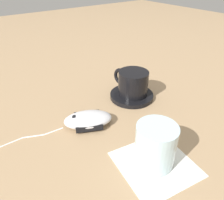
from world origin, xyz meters
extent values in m
plane|color=#9E7F5B|center=(0.00, 0.00, 0.00)|extent=(3.00, 3.00, 0.00)
cylinder|color=black|center=(-0.10, 0.13, 0.01)|extent=(0.12, 0.12, 0.01)
cylinder|color=black|center=(-0.10, 0.14, 0.05)|extent=(0.08, 0.08, 0.07)
torus|color=black|center=(-0.14, 0.13, 0.05)|extent=(0.05, 0.02, 0.05)
ellipsoid|color=silver|center=(-0.07, -0.03, 0.02)|extent=(0.10, 0.13, 0.03)
cylinder|color=black|center=(-0.08, -0.06, 0.02)|extent=(0.01, 0.01, 0.01)
cube|color=black|center=(-0.04, -0.04, 0.01)|extent=(0.03, 0.06, 0.01)
cube|color=black|center=(-0.09, -0.02, 0.01)|extent=(0.03, 0.06, 0.01)
cylinder|color=white|center=(-0.09, -0.10, 0.00)|extent=(0.01, 0.04, 0.00)
cylinder|color=white|center=(-0.10, -0.15, 0.00)|extent=(0.02, 0.04, 0.00)
cylinder|color=white|center=(-0.11, -0.19, 0.00)|extent=(0.00, 0.04, 0.00)
sphere|color=white|center=(-0.09, -0.08, 0.00)|extent=(0.00, 0.00, 0.00)
sphere|color=white|center=(-0.09, -0.13, 0.00)|extent=(0.00, 0.00, 0.00)
sphere|color=white|center=(-0.11, -0.17, 0.00)|extent=(0.00, 0.00, 0.00)
sphere|color=white|center=(-0.11, -0.21, 0.00)|extent=(0.00, 0.00, 0.00)
cube|color=silver|center=(0.11, 0.01, 0.00)|extent=(0.15, 0.15, 0.00)
cylinder|color=silver|center=(0.11, 0.01, 0.04)|extent=(0.07, 0.07, 0.08)
camera|label=1|loc=(0.29, -0.23, 0.32)|focal=35.00mm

